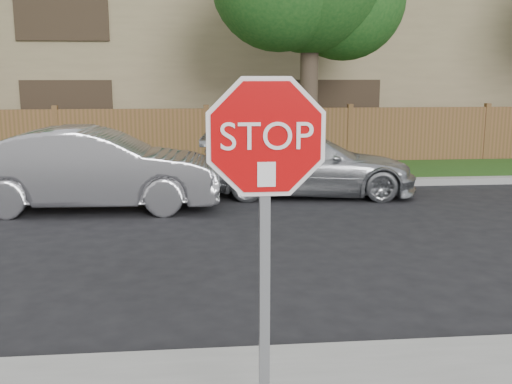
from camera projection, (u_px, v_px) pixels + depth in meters
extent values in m
plane|color=black|center=(233.00, 357.00, 5.42)|extent=(90.00, 90.00, 0.00)
cube|color=gray|center=(210.00, 185.00, 13.36)|extent=(70.00, 0.30, 0.15)
cube|color=#1E4714|center=(208.00, 174.00, 14.97)|extent=(70.00, 3.00, 0.12)
cube|color=brown|center=(207.00, 138.00, 16.39)|extent=(70.00, 0.12, 1.60)
cube|color=#897955|center=(203.00, 60.00, 21.43)|extent=(34.00, 8.00, 6.00)
cylinder|color=#382B21|center=(309.00, 97.00, 14.75)|extent=(0.44, 0.44, 3.92)
cube|color=gray|center=(264.00, 278.00, 3.79)|extent=(0.07, 0.06, 2.30)
cylinder|color=white|center=(266.00, 137.00, 3.55)|extent=(1.01, 0.02, 1.01)
cylinder|color=#B70708|center=(266.00, 137.00, 3.54)|extent=(0.93, 0.02, 0.93)
cube|color=white|center=(267.00, 174.00, 3.57)|extent=(0.11, 0.00, 0.15)
imported|color=#A8A7AC|center=(94.00, 169.00, 11.20)|extent=(4.74, 1.78, 1.54)
imported|color=#AFB2B6|center=(308.00, 164.00, 12.59)|extent=(4.64, 2.29, 1.30)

